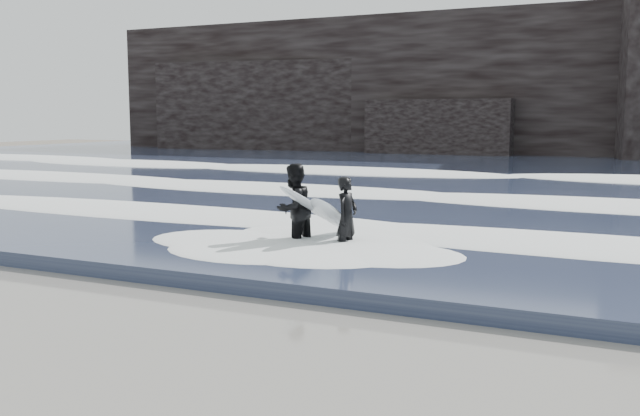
# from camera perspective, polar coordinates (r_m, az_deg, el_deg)

# --- Properties ---
(ground) EXTENTS (120.00, 120.00, 0.00)m
(ground) POSITION_cam_1_polar(r_m,az_deg,el_deg) (9.09, -14.14, -11.46)
(ground) COLOR #756755
(ground) RESTS_ON ground
(sea) EXTENTS (90.00, 52.00, 0.30)m
(sea) POSITION_cam_1_polar(r_m,az_deg,el_deg) (36.14, 16.39, 2.73)
(sea) COLOR #2A334D
(sea) RESTS_ON ground
(headland) EXTENTS (70.00, 9.00, 10.00)m
(headland) POSITION_cam_1_polar(r_m,az_deg,el_deg) (52.94, 19.49, 9.25)
(headland) COLOR black
(headland) RESTS_ON ground
(foam_near) EXTENTS (60.00, 3.20, 0.20)m
(foam_near) POSITION_cam_1_polar(r_m,az_deg,el_deg) (16.74, 5.69, -1.23)
(foam_near) COLOR white
(foam_near) RESTS_ON sea
(foam_mid) EXTENTS (60.00, 4.00, 0.24)m
(foam_mid) POSITION_cam_1_polar(r_m,az_deg,el_deg) (23.40, 11.45, 1.16)
(foam_mid) COLOR white
(foam_mid) RESTS_ON sea
(foam_far) EXTENTS (60.00, 4.80, 0.30)m
(foam_far) POSITION_cam_1_polar(r_m,az_deg,el_deg) (32.18, 15.30, 2.77)
(foam_far) COLOR white
(foam_far) RESTS_ON sea
(surfer_left) EXTENTS (0.97, 1.88, 1.67)m
(surfer_left) POSITION_cam_1_polar(r_m,az_deg,el_deg) (14.68, 1.87, -0.68)
(surfer_left) COLOR black
(surfer_left) RESTS_ON ground
(surfer_right) EXTENTS (1.42, 1.86, 1.91)m
(surfer_right) POSITION_cam_1_polar(r_m,az_deg,el_deg) (14.94, -2.00, -0.07)
(surfer_right) COLOR black
(surfer_right) RESTS_ON ground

